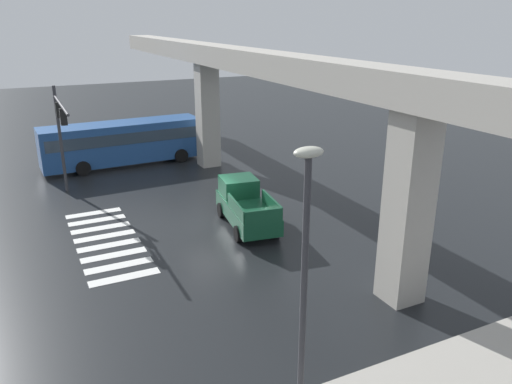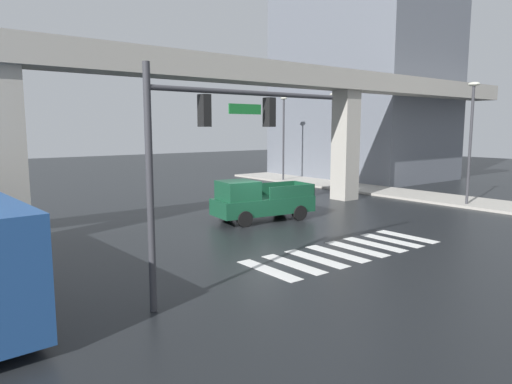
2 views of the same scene
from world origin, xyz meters
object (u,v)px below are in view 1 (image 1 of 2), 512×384
at_px(pickup_truck, 245,205).
at_px(city_bus, 123,141).
at_px(street_lamp_near_corner, 305,262).
at_px(traffic_signal_mast, 61,123).

xyz_separation_m(pickup_truck, city_bus, (-13.39, -3.18, 0.73)).
height_order(pickup_truck, street_lamp_near_corner, street_lamp_near_corner).
distance_m(pickup_truck, city_bus, 13.78).
distance_m(pickup_truck, traffic_signal_mast, 11.17).
distance_m(city_bus, traffic_signal_mast, 7.69).
relative_size(traffic_signal_mast, street_lamp_near_corner, 0.90).
bearing_deg(street_lamp_near_corner, traffic_signal_mast, -170.80).
relative_size(pickup_truck, traffic_signal_mast, 0.82).
height_order(traffic_signal_mast, street_lamp_near_corner, street_lamp_near_corner).
distance_m(city_bus, street_lamp_near_corner, 26.02).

